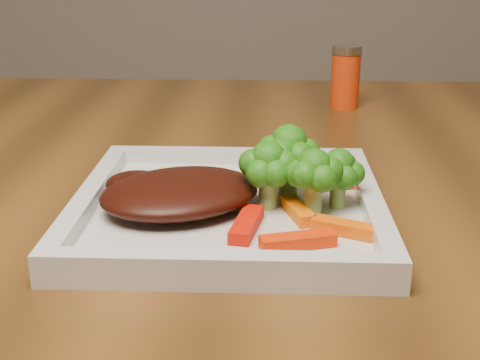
{
  "coord_description": "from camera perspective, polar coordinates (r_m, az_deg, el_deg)",
  "views": [
    {
      "loc": [
        -0.24,
        -0.68,
        0.99
      ],
      "look_at": [
        -0.26,
        -0.13,
        0.79
      ],
      "focal_mm": 50.0,
      "sensor_mm": 36.0,
      "label": 1
    }
  ],
  "objects": [
    {
      "name": "carrot_4",
      "position": [
        0.65,
        1.2,
        0.23
      ],
      "size": [
        0.05,
        0.06,
        0.01
      ],
      "primitive_type": "cube",
      "rotation": [
        0.0,
        0.0,
        0.87
      ],
      "color": "red",
      "rests_on": "plate"
    },
    {
      "name": "carrot_2",
      "position": [
        0.55,
        0.57,
        -3.79
      ],
      "size": [
        0.03,
        0.07,
        0.01
      ],
      "primitive_type": "cube",
      "rotation": [
        0.0,
        0.0,
        1.39
      ],
      "color": "red",
      "rests_on": "plate"
    },
    {
      "name": "broccoli_2",
      "position": [
        0.57,
        6.3,
        -0.17
      ],
      "size": [
        0.06,
        0.06,
        0.06
      ],
      "primitive_type": null,
      "rotation": [
        0.0,
        0.0,
        -0.16
      ],
      "color": "#2F6611",
      "rests_on": "plate"
    },
    {
      "name": "broccoli_1",
      "position": [
        0.59,
        8.42,
        0.64
      ],
      "size": [
        0.06,
        0.06,
        0.06
      ],
      "primitive_type": null,
      "rotation": [
        0.0,
        0.0,
        -0.23
      ],
      "color": "#246611",
      "rests_on": "plate"
    },
    {
      "name": "carrot_1",
      "position": [
        0.55,
        9.04,
        -4.07
      ],
      "size": [
        0.06,
        0.04,
        0.01
      ],
      "primitive_type": "cube",
      "rotation": [
        0.0,
        0.0,
        -0.43
      ],
      "color": "#EB5703",
      "rests_on": "plate"
    },
    {
      "name": "carrot_5",
      "position": [
        0.58,
        4.93,
        -2.58
      ],
      "size": [
        0.03,
        0.06,
        0.01
      ],
      "primitive_type": "cube",
      "rotation": [
        0.0,
        0.0,
        -1.27
      ],
      "color": "#F06303",
      "rests_on": "plate"
    },
    {
      "name": "spice_shaker",
      "position": [
        1.01,
        8.99,
        8.68
      ],
      "size": [
        0.05,
        0.05,
        0.09
      ],
      "primitive_type": "cylinder",
      "rotation": [
        0.0,
        0.0,
        -0.18
      ],
      "color": "red",
      "rests_on": "dining_table"
    },
    {
      "name": "broccoli_0",
      "position": [
        0.61,
        4.16,
        1.77
      ],
      "size": [
        0.08,
        0.08,
        0.07
      ],
      "primitive_type": null,
      "rotation": [
        0.0,
        0.0,
        -0.23
      ],
      "color": "#2E7213",
      "rests_on": "plate"
    },
    {
      "name": "carrot_3",
      "position": [
        0.65,
        8.68,
        -0.2
      ],
      "size": [
        0.05,
        0.02,
        0.01
      ],
      "primitive_type": "cube",
      "rotation": [
        0.0,
        0.0,
        0.16
      ],
      "color": "red",
      "rests_on": "plate"
    },
    {
      "name": "broccoli_3",
      "position": [
        0.58,
        2.41,
        0.46
      ],
      "size": [
        0.06,
        0.06,
        0.06
      ],
      "primitive_type": null,
      "rotation": [
        0.0,
        0.0,
        0.03
      ],
      "color": "#247112",
      "rests_on": "plate"
    },
    {
      "name": "steak",
      "position": [
        0.59,
        -5.12,
        -1.07
      ],
      "size": [
        0.18,
        0.17,
        0.03
      ],
      "primitive_type": "ellipsoid",
      "rotation": [
        0.0,
        0.0,
        0.49
      ],
      "color": "#380F08",
      "rests_on": "plate"
    },
    {
      "name": "carrot_0",
      "position": [
        0.52,
        4.96,
        -5.19
      ],
      "size": [
        0.06,
        0.03,
        0.01
      ],
      "primitive_type": "cube",
      "rotation": [
        0.0,
        0.0,
        0.29
      ],
      "color": "red",
      "rests_on": "plate"
    },
    {
      "name": "plate",
      "position": [
        0.6,
        -0.95,
        -2.77
      ],
      "size": [
        0.27,
        0.27,
        0.01
      ],
      "primitive_type": "cube",
      "color": "silver",
      "rests_on": "dining_table"
    }
  ]
}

